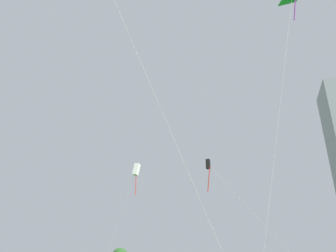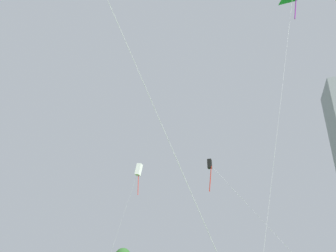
{
  "view_description": "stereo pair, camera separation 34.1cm",
  "coord_description": "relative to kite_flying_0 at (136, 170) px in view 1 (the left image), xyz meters",
  "views": [
    {
      "loc": [
        10.53,
        -15.83,
        1.97
      ],
      "look_at": [
        1.13,
        7.06,
        13.08
      ],
      "focal_mm": 35.92,
      "sensor_mm": 36.0,
      "label": 1
    },
    {
      "loc": [
        10.84,
        -15.7,
        1.97
      ],
      "look_at": [
        1.13,
        7.06,
        13.08
      ],
      "focal_mm": 35.92,
      "sensor_mm": 36.0,
      "label": 2
    }
  ],
  "objects": [
    {
      "name": "kite_flying_0",
      "position": [
        0.0,
        0.0,
        0.0
      ],
      "size": [
        5.89,
        1.3,
        18.43
      ],
      "color": "silver",
      "rests_on": "ground"
    },
    {
      "name": "kite_flying_2",
      "position": [
        14.26,
        -9.19,
        -3.74
      ],
      "size": [
        11.02,
        4.34,
        14.44
      ],
      "color": "silver",
      "rests_on": "ground"
    }
  ]
}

